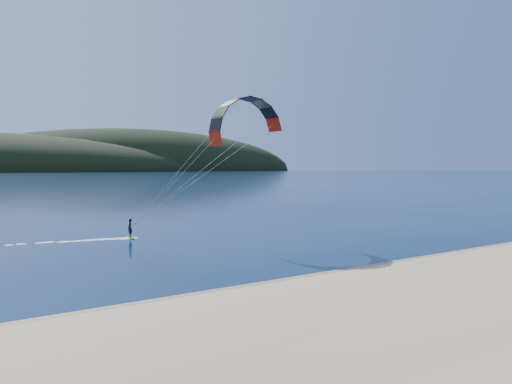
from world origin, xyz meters
TOP-DOWN VIEW (x-y plane):
  - ground at (0.00, 0.00)m, footprint 1800.00×1800.00m
  - wet_sand at (0.00, 4.50)m, footprint 220.00×2.50m
  - kitesurfer_near at (6.82, 20.98)m, footprint 23.35×9.24m

SIDE VIEW (x-z plane):
  - ground at x=0.00m, z-range 0.00..0.00m
  - wet_sand at x=0.00m, z-range 0.00..0.10m
  - kitesurfer_near at x=6.82m, z-range 2.54..16.06m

